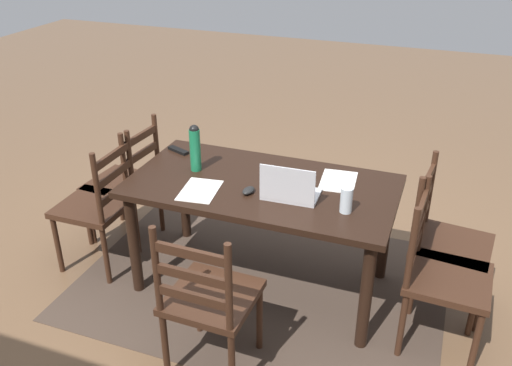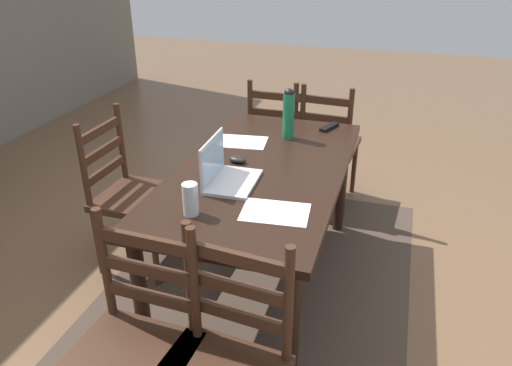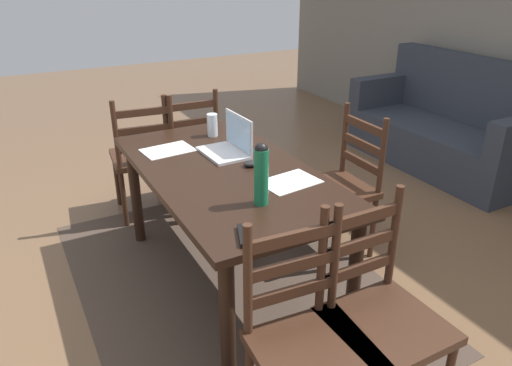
{
  "view_description": "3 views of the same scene",
  "coord_description": "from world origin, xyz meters",
  "px_view_note": "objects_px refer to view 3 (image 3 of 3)",
  "views": [
    {
      "loc": [
        -1.0,
        2.8,
        2.29
      ],
      "look_at": [
        0.09,
        -0.15,
        0.66
      ],
      "focal_mm": 38.72,
      "sensor_mm": 36.0,
      "label": 1
    },
    {
      "loc": [
        -2.24,
        -0.65,
        1.83
      ],
      "look_at": [
        0.06,
        0.05,
        0.62
      ],
      "focal_mm": 34.39,
      "sensor_mm": 36.0,
      "label": 2
    },
    {
      "loc": [
        2.26,
        -1.02,
        1.8
      ],
      "look_at": [
        0.11,
        0.13,
        0.68
      ],
      "focal_mm": 34.23,
      "sensor_mm": 36.0,
      "label": 3
    }
  ],
  "objects_px": {
    "water_bottle": "(261,173)",
    "drinking_glass": "(212,125)",
    "couch": "(448,128)",
    "tv_remote": "(244,235)",
    "chair_far_head": "(339,187)",
    "chair_right_near": "(311,345)",
    "laptop": "(230,144)",
    "computer_mouse": "(252,163)",
    "dining_table": "(227,184)",
    "chair_left_far": "(187,150)",
    "chair_right_far": "(379,317)",
    "chair_left_near": "(143,157)"
  },
  "relations": [
    {
      "from": "water_bottle",
      "to": "drinking_glass",
      "type": "height_order",
      "value": "water_bottle"
    },
    {
      "from": "couch",
      "to": "tv_remote",
      "type": "relative_size",
      "value": 10.59
    },
    {
      "from": "chair_far_head",
      "to": "chair_right_near",
      "type": "bearing_deg",
      "value": -41.26
    },
    {
      "from": "laptop",
      "to": "computer_mouse",
      "type": "bearing_deg",
      "value": 3.84
    },
    {
      "from": "dining_table",
      "to": "couch",
      "type": "bearing_deg",
      "value": 105.77
    },
    {
      "from": "water_bottle",
      "to": "computer_mouse",
      "type": "height_order",
      "value": "water_bottle"
    },
    {
      "from": "dining_table",
      "to": "chair_right_near",
      "type": "distance_m",
      "value": 1.13
    },
    {
      "from": "tv_remote",
      "to": "chair_left_far",
      "type": "bearing_deg",
      "value": 98.54
    },
    {
      "from": "chair_right_near",
      "to": "water_bottle",
      "type": "relative_size",
      "value": 3.11
    },
    {
      "from": "chair_far_head",
      "to": "water_bottle",
      "type": "relative_size",
      "value": 3.11
    },
    {
      "from": "dining_table",
      "to": "water_bottle",
      "type": "bearing_deg",
      "value": -4.08
    },
    {
      "from": "water_bottle",
      "to": "tv_remote",
      "type": "xyz_separation_m",
      "value": [
        0.24,
        -0.21,
        -0.15
      ]
    },
    {
      "from": "chair_left_far",
      "to": "couch",
      "type": "relative_size",
      "value": 0.53
    },
    {
      "from": "chair_right_far",
      "to": "chair_left_far",
      "type": "bearing_deg",
      "value": -179.96
    },
    {
      "from": "couch",
      "to": "computer_mouse",
      "type": "distance_m",
      "value": 2.63
    },
    {
      "from": "dining_table",
      "to": "laptop",
      "type": "height_order",
      "value": "laptop"
    },
    {
      "from": "chair_right_far",
      "to": "tv_remote",
      "type": "distance_m",
      "value": 0.65
    },
    {
      "from": "chair_right_near",
      "to": "tv_remote",
      "type": "distance_m",
      "value": 0.5
    },
    {
      "from": "laptop",
      "to": "computer_mouse",
      "type": "distance_m",
      "value": 0.25
    },
    {
      "from": "laptop",
      "to": "chair_left_far",
      "type": "bearing_deg",
      "value": 177.26
    },
    {
      "from": "dining_table",
      "to": "tv_remote",
      "type": "relative_size",
      "value": 9.55
    },
    {
      "from": "chair_right_near",
      "to": "chair_far_head",
      "type": "bearing_deg",
      "value": 138.74
    },
    {
      "from": "chair_far_head",
      "to": "dining_table",
      "type": "bearing_deg",
      "value": -90.06
    },
    {
      "from": "dining_table",
      "to": "water_bottle",
      "type": "height_order",
      "value": "water_bottle"
    },
    {
      "from": "chair_far_head",
      "to": "drinking_glass",
      "type": "distance_m",
      "value": 0.92
    },
    {
      "from": "couch",
      "to": "chair_left_near",
      "type": "bearing_deg",
      "value": -97.31
    },
    {
      "from": "dining_table",
      "to": "tv_remote",
      "type": "height_order",
      "value": "tv_remote"
    },
    {
      "from": "chair_right_near",
      "to": "water_bottle",
      "type": "height_order",
      "value": "water_bottle"
    },
    {
      "from": "dining_table",
      "to": "drinking_glass",
      "type": "distance_m",
      "value": 0.59
    },
    {
      "from": "dining_table",
      "to": "laptop",
      "type": "distance_m",
      "value": 0.29
    },
    {
      "from": "dining_table",
      "to": "chair_left_near",
      "type": "relative_size",
      "value": 1.71
    },
    {
      "from": "water_bottle",
      "to": "chair_left_far",
      "type": "bearing_deg",
      "value": 172.65
    },
    {
      "from": "chair_left_near",
      "to": "laptop",
      "type": "distance_m",
      "value": 1.0
    },
    {
      "from": "chair_left_near",
      "to": "drinking_glass",
      "type": "xyz_separation_m",
      "value": [
        0.55,
        0.33,
        0.36
      ]
    },
    {
      "from": "chair_right_far",
      "to": "water_bottle",
      "type": "height_order",
      "value": "water_bottle"
    },
    {
      "from": "chair_left_far",
      "to": "drinking_glass",
      "type": "height_order",
      "value": "chair_left_far"
    },
    {
      "from": "chair_left_far",
      "to": "computer_mouse",
      "type": "height_order",
      "value": "chair_left_far"
    },
    {
      "from": "chair_right_near",
      "to": "computer_mouse",
      "type": "xyz_separation_m",
      "value": [
        -1.07,
        0.31,
        0.3
      ]
    },
    {
      "from": "couch",
      "to": "chair_far_head",
      "type": "bearing_deg",
      "value": -67.89
    },
    {
      "from": "chair_right_near",
      "to": "tv_remote",
      "type": "relative_size",
      "value": 5.59
    },
    {
      "from": "computer_mouse",
      "to": "tv_remote",
      "type": "relative_size",
      "value": 0.59
    },
    {
      "from": "drinking_glass",
      "to": "tv_remote",
      "type": "height_order",
      "value": "drinking_glass"
    },
    {
      "from": "chair_left_near",
      "to": "computer_mouse",
      "type": "xyz_separation_m",
      "value": [
        1.13,
        0.32,
        0.3
      ]
    },
    {
      "from": "chair_left_near",
      "to": "tv_remote",
      "type": "height_order",
      "value": "chair_left_near"
    },
    {
      "from": "couch",
      "to": "water_bottle",
      "type": "relative_size",
      "value": 5.89
    },
    {
      "from": "water_bottle",
      "to": "couch",
      "type": "bearing_deg",
      "value": 114.31
    },
    {
      "from": "chair_left_far",
      "to": "tv_remote",
      "type": "bearing_deg",
      "value": -12.93
    },
    {
      "from": "chair_left_near",
      "to": "computer_mouse",
      "type": "distance_m",
      "value": 1.22
    },
    {
      "from": "chair_far_head",
      "to": "couch",
      "type": "xyz_separation_m",
      "value": [
        -0.74,
        1.83,
        -0.11
      ]
    },
    {
      "from": "chair_right_far",
      "to": "couch",
      "type": "distance_m",
      "value": 3.07
    }
  ]
}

